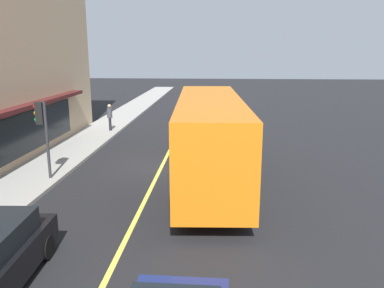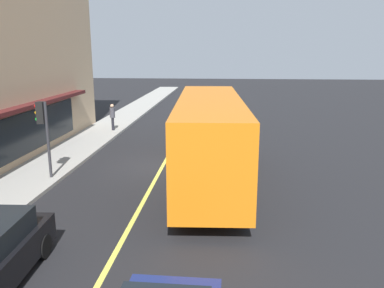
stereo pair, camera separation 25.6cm
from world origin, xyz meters
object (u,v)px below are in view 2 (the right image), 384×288
object	(u,v)px
pedestrian_waiting	(112,114)
bus	(209,135)
traffic_light	(43,122)
car_silver	(221,114)

from	to	relation	value
pedestrian_waiting	bus	bearing A→B (deg)	-144.41
traffic_light	car_silver	size ratio (longest dim) A/B	0.73
traffic_light	pedestrian_waiting	bearing A→B (deg)	0.15
traffic_light	car_silver	bearing A→B (deg)	-27.24
car_silver	pedestrian_waiting	xyz separation A→B (m)	(-3.89, 7.21, 0.47)
bus	car_silver	bearing A→B (deg)	-1.52
bus	traffic_light	distance (m)	6.86
car_silver	pedestrian_waiting	distance (m)	8.20
traffic_light	pedestrian_waiting	distance (m)	10.15
bus	car_silver	distance (m)	13.52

